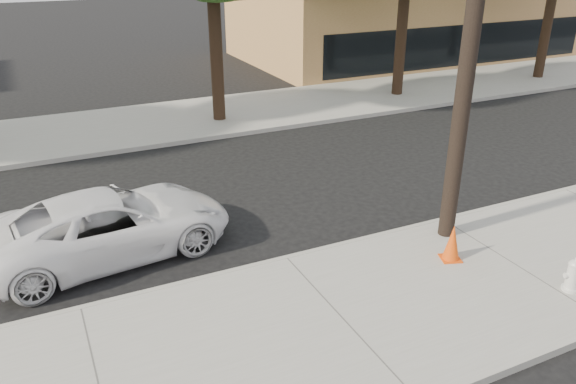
% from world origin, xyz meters
% --- Properties ---
extents(ground, '(120.00, 120.00, 0.00)m').
position_xyz_m(ground, '(0.00, 0.00, 0.00)').
color(ground, black).
rests_on(ground, ground).
extents(near_sidewalk, '(90.00, 4.40, 0.15)m').
position_xyz_m(near_sidewalk, '(0.00, -4.30, 0.07)').
color(near_sidewalk, gray).
rests_on(near_sidewalk, ground).
extents(far_sidewalk, '(90.00, 5.00, 0.15)m').
position_xyz_m(far_sidewalk, '(0.00, 8.50, 0.07)').
color(far_sidewalk, gray).
rests_on(far_sidewalk, ground).
extents(curb_near, '(90.00, 0.12, 0.16)m').
position_xyz_m(curb_near, '(0.00, -2.10, 0.07)').
color(curb_near, '#9E9B93').
rests_on(curb_near, ground).
extents(building_main, '(18.00, 10.00, 4.00)m').
position_xyz_m(building_main, '(16.00, 16.00, 2.00)').
color(building_main, '#B07C49').
rests_on(building_main, ground).
extents(utility_pole, '(1.40, 0.34, 9.00)m').
position_xyz_m(utility_pole, '(3.60, -2.70, 4.70)').
color(utility_pole, black).
rests_on(utility_pole, near_sidewalk).
extents(police_cruiser, '(5.22, 2.90, 1.38)m').
position_xyz_m(police_cruiser, '(-3.11, -0.18, 0.69)').
color(police_cruiser, white).
rests_on(police_cruiser, ground).
extents(fire_hydrant, '(0.34, 0.30, 0.63)m').
position_xyz_m(fire_hydrant, '(4.22, -5.41, 0.45)').
color(fire_hydrant, silver).
rests_on(fire_hydrant, near_sidewalk).
extents(traffic_cone, '(0.50, 0.50, 0.76)m').
position_xyz_m(traffic_cone, '(2.97, -3.60, 0.52)').
color(traffic_cone, '#EB4C0C').
rests_on(traffic_cone, near_sidewalk).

